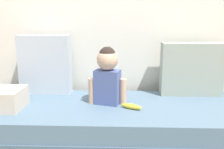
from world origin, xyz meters
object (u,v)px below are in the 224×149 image
at_px(couch, 117,128).
at_px(toddler, 107,74).
at_px(throw_pillow_left, 45,64).
at_px(throw_pillow_right, 191,69).
at_px(banana, 131,106).

relative_size(couch, toddler, 5.17).
xyz_separation_m(throw_pillow_left, throw_pillow_right, (1.32, 0.00, -0.03)).
xyz_separation_m(throw_pillow_right, toddler, (-0.74, -0.28, 0.01)).
relative_size(couch, throw_pillow_left, 4.50).
bearing_deg(throw_pillow_right, banana, -143.76).
distance_m(couch, toddler, 0.45).
xyz_separation_m(throw_pillow_left, banana, (0.77, -0.40, -0.25)).
relative_size(throw_pillow_left, toddler, 1.15).
relative_size(throw_pillow_left, throw_pillow_right, 0.99).
xyz_separation_m(throw_pillow_left, toddler, (0.58, -0.28, -0.02)).
height_order(throw_pillow_right, banana, throw_pillow_right).
xyz_separation_m(couch, throw_pillow_left, (-0.66, 0.32, 0.46)).
distance_m(throw_pillow_left, throw_pillow_right, 1.32).
height_order(throw_pillow_left, toddler, throw_pillow_left).
distance_m(throw_pillow_left, toddler, 0.65).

